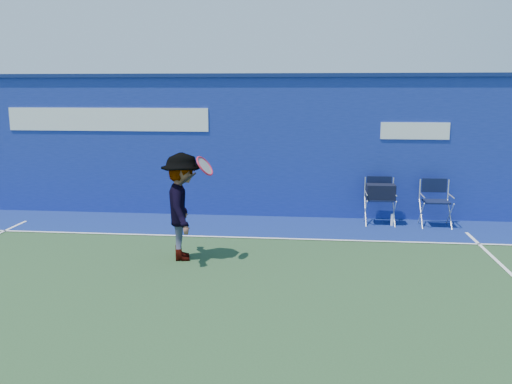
# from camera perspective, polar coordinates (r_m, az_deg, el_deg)

# --- Properties ---
(ground) EXTENTS (80.00, 80.00, 0.00)m
(ground) POSITION_cam_1_polar(r_m,az_deg,el_deg) (7.25, -6.44, -11.57)
(ground) COLOR #264424
(ground) RESTS_ON ground
(stadium_wall) EXTENTS (24.00, 0.50, 3.08)m
(stadium_wall) POSITION_cam_1_polar(r_m,az_deg,el_deg) (11.90, -1.28, 4.98)
(stadium_wall) COLOR navy
(stadium_wall) RESTS_ON ground
(out_of_bounds_strip) EXTENTS (24.00, 1.80, 0.01)m
(out_of_bounds_strip) POSITION_cam_1_polar(r_m,az_deg,el_deg) (11.09, -1.94, -3.57)
(out_of_bounds_strip) COLOR navy
(out_of_bounds_strip) RESTS_ON ground
(court_lines) EXTENTS (24.00, 12.00, 0.01)m
(court_lines) POSITION_cam_1_polar(r_m,az_deg,el_deg) (7.79, -5.49, -9.84)
(court_lines) COLOR white
(court_lines) RESTS_ON out_of_bounds_strip
(directors_chair_left) EXTENTS (0.58, 0.52, 0.97)m
(directors_chair_left) POSITION_cam_1_polar(r_m,az_deg,el_deg) (11.44, 12.90, -1.35)
(directors_chair_left) COLOR silver
(directors_chair_left) RESTS_ON ground
(directors_chair_right) EXTENTS (0.57, 0.51, 0.95)m
(directors_chair_right) POSITION_cam_1_polar(r_m,az_deg,el_deg) (11.58, 18.35, -2.00)
(directors_chair_right) COLOR silver
(directors_chair_right) RESTS_ON ground
(water_bottle) EXTENTS (0.07, 0.07, 0.25)m
(water_bottle) POSITION_cam_1_polar(r_m,az_deg,el_deg) (11.41, 14.16, -2.86)
(water_bottle) COLOR white
(water_bottle) RESTS_ON ground
(tennis_player) EXTENTS (1.01, 1.26, 1.75)m
(tennis_player) POSITION_cam_1_polar(r_m,az_deg,el_deg) (8.85, -7.72, -1.52)
(tennis_player) COLOR #EA4738
(tennis_player) RESTS_ON ground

